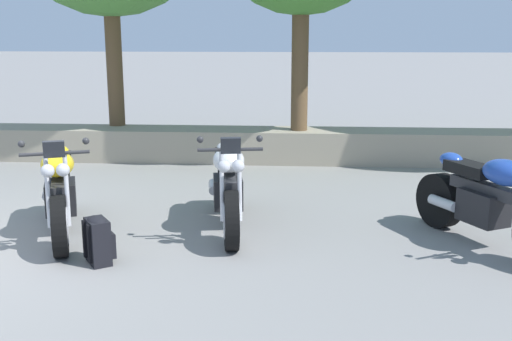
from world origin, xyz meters
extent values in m
cube|color=gray|center=(0.00, 4.80, 0.28)|extent=(36.00, 0.80, 0.55)
cylinder|color=black|center=(1.13, 0.08, 0.31)|extent=(0.34, 0.63, 0.62)
cylinder|color=black|center=(0.64, 1.44, 0.31)|extent=(0.38, 0.64, 0.62)
cylinder|color=silver|center=(1.13, 0.08, 0.31)|extent=(0.28, 0.42, 0.38)
cube|color=black|center=(0.87, 0.81, 0.41)|extent=(0.46, 0.56, 0.34)
cube|color=#2D2D30|center=(0.90, 0.71, 0.61)|extent=(0.51, 1.08, 0.12)
ellipsoid|color=yellow|center=(0.95, 0.57, 0.83)|extent=(0.50, 0.60, 0.26)
cube|color=black|center=(0.79, 1.02, 0.77)|extent=(0.44, 0.62, 0.12)
ellipsoid|color=yellow|center=(0.69, 1.30, 0.81)|extent=(0.30, 0.34, 0.16)
cylinder|color=#2D2D30|center=(1.10, 0.16, 1.03)|extent=(0.63, 0.26, 0.04)
sphere|color=silver|center=(1.22, 0.05, 0.89)|extent=(0.13, 0.13, 0.13)
sphere|color=silver|center=(1.09, 0.00, 0.89)|extent=(0.13, 0.13, 0.13)
cube|color=#26282D|center=(1.14, 0.06, 1.09)|extent=(0.22, 0.16, 0.18)
cylinder|color=silver|center=(0.57, 1.16, 0.36)|extent=(0.23, 0.39, 0.11)
cylinder|color=silver|center=(1.20, 0.15, 0.67)|extent=(0.10, 0.17, 0.73)
cylinder|color=silver|center=(1.03, 0.09, 0.67)|extent=(0.10, 0.17, 0.73)
sphere|color=#2D2D30|center=(1.37, 0.30, 1.13)|extent=(0.07, 0.07, 0.07)
sphere|color=#2D2D30|center=(0.81, 0.09, 1.13)|extent=(0.07, 0.07, 0.07)
cylinder|color=black|center=(2.80, 0.39, 0.31)|extent=(0.23, 0.63, 0.62)
cylinder|color=black|center=(2.58, 1.81, 0.31)|extent=(0.27, 0.64, 0.62)
cylinder|color=silver|center=(2.80, 0.39, 0.31)|extent=(0.22, 0.40, 0.38)
cube|color=black|center=(2.68, 1.15, 0.41)|extent=(0.39, 0.52, 0.34)
cube|color=#2D2D30|center=(2.70, 1.05, 0.61)|extent=(0.31, 1.11, 0.12)
ellipsoid|color=white|center=(2.72, 0.90, 0.83)|extent=(0.42, 0.57, 0.26)
cube|color=black|center=(2.65, 1.38, 0.77)|extent=(0.34, 0.59, 0.12)
ellipsoid|color=white|center=(2.60, 1.67, 0.81)|extent=(0.26, 0.31, 0.16)
cylinder|color=#2D2D30|center=(2.79, 0.47, 1.03)|extent=(0.66, 0.14, 0.04)
sphere|color=silver|center=(2.88, 0.34, 0.89)|extent=(0.13, 0.13, 0.13)
sphere|color=silver|center=(2.74, 0.32, 0.89)|extent=(0.13, 0.13, 0.13)
cube|color=#26282D|center=(2.81, 0.37, 1.09)|extent=(0.21, 0.13, 0.18)
cylinder|color=silver|center=(2.46, 1.55, 0.36)|extent=(0.17, 0.39, 0.11)
cylinder|color=silver|center=(2.89, 0.44, 0.67)|extent=(0.07, 0.17, 0.73)
cylinder|color=silver|center=(2.71, 0.41, 0.67)|extent=(0.07, 0.17, 0.73)
sphere|color=#2D2D30|center=(3.08, 0.55, 1.13)|extent=(0.07, 0.07, 0.07)
sphere|color=#2D2D30|center=(2.49, 0.46, 1.13)|extent=(0.07, 0.07, 0.07)
cylinder|color=black|center=(5.09, 1.30, 0.31)|extent=(0.45, 0.63, 0.62)
cube|color=black|center=(5.40, 0.71, 0.41)|extent=(0.51, 0.57, 0.34)
cube|color=#2D2D30|center=(5.45, 0.62, 0.61)|extent=(0.63, 1.04, 0.12)
ellipsoid|color=#2347A8|center=(5.52, 0.49, 0.83)|extent=(0.54, 0.62, 0.26)
cube|color=black|center=(5.30, 0.91, 0.77)|extent=(0.49, 0.62, 0.12)
ellipsoid|color=#2347A8|center=(5.16, 1.18, 0.81)|extent=(0.32, 0.35, 0.16)
cylinder|color=silver|center=(5.06, 1.01, 0.36)|extent=(0.27, 0.39, 0.11)
cube|color=black|center=(1.57, -0.09, 0.22)|extent=(0.32, 0.35, 0.44)
cube|color=black|center=(1.66, -0.02, 0.18)|extent=(0.18, 0.23, 0.24)
ellipsoid|color=black|center=(1.57, -0.09, 0.43)|extent=(0.30, 0.33, 0.08)
cube|color=black|center=(1.43, -0.08, 0.24)|extent=(0.05, 0.06, 0.37)
cube|color=black|center=(1.53, -0.21, 0.24)|extent=(0.05, 0.06, 0.37)
cylinder|color=brown|center=(0.26, 5.10, 1.71)|extent=(0.28, 0.28, 2.32)
cylinder|color=brown|center=(3.49, 4.78, 1.68)|extent=(0.28, 0.28, 2.26)
camera|label=1|loc=(3.46, -5.56, 2.20)|focal=43.06mm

